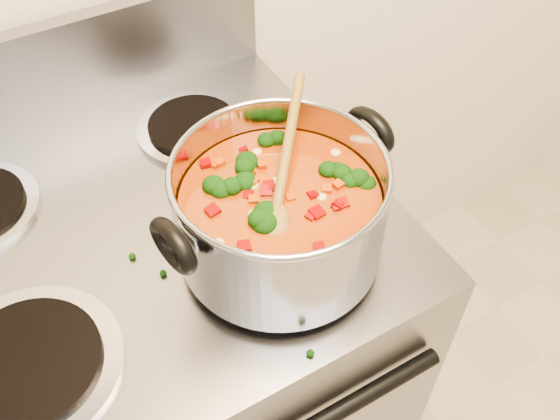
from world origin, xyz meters
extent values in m
cube|color=gray|center=(-0.04, 1.16, 0.46)|extent=(0.72, 0.63, 0.92)
cube|color=gray|center=(-0.04, 1.45, 1.00)|extent=(0.72, 0.03, 0.16)
cylinder|color=#A5A5AD|center=(-0.21, 1.02, 0.92)|extent=(0.22, 0.22, 0.01)
cylinder|color=black|center=(-0.21, 1.02, 0.93)|extent=(0.17, 0.17, 0.01)
cylinder|color=#A5A5AD|center=(0.13, 1.02, 0.92)|extent=(0.22, 0.22, 0.01)
cylinder|color=black|center=(0.13, 1.02, 0.93)|extent=(0.17, 0.17, 0.01)
cylinder|color=#A5A5AD|center=(0.13, 1.30, 0.92)|extent=(0.18, 0.18, 0.01)
cylinder|color=black|center=(0.13, 1.30, 0.93)|extent=(0.14, 0.14, 0.01)
cylinder|color=#A3A3AA|center=(0.12, 1.01, 1.01)|extent=(0.26, 0.26, 0.14)
torus|color=#A3A3AA|center=(0.12, 1.01, 1.08)|extent=(0.27, 0.27, 0.01)
cylinder|color=#87340C|center=(0.12, 1.01, 0.99)|extent=(0.25, 0.25, 0.10)
torus|color=black|center=(-0.03, 0.99, 1.06)|extent=(0.03, 0.08, 0.08)
torus|color=black|center=(0.27, 1.04, 1.06)|extent=(0.03, 0.08, 0.08)
ellipsoid|color=black|center=(0.05, 1.01, 1.03)|extent=(0.04, 0.04, 0.03)
ellipsoid|color=black|center=(0.19, 0.96, 1.03)|extent=(0.04, 0.04, 0.03)
ellipsoid|color=black|center=(0.18, 1.00, 1.03)|extent=(0.04, 0.04, 0.03)
ellipsoid|color=black|center=(0.14, 0.99, 1.03)|extent=(0.04, 0.04, 0.03)
ellipsoid|color=black|center=(0.01, 1.03, 1.03)|extent=(0.04, 0.04, 0.03)
ellipsoid|color=black|center=(0.22, 1.03, 1.03)|extent=(0.04, 0.04, 0.03)
ellipsoid|color=black|center=(0.20, 1.07, 1.03)|extent=(0.04, 0.04, 0.03)
ellipsoid|color=#860704|center=(0.19, 1.01, 1.03)|extent=(0.01, 0.01, 0.01)
ellipsoid|color=#860704|center=(0.03, 0.99, 1.03)|extent=(0.01, 0.01, 0.01)
ellipsoid|color=#860704|center=(0.08, 1.07, 1.03)|extent=(0.01, 0.01, 0.01)
ellipsoid|color=#860704|center=(0.08, 1.05, 1.03)|extent=(0.01, 0.01, 0.01)
ellipsoid|color=#860704|center=(0.10, 0.95, 1.03)|extent=(0.01, 0.01, 0.01)
ellipsoid|color=#860704|center=(0.16, 1.07, 1.03)|extent=(0.01, 0.01, 0.01)
ellipsoid|color=#860704|center=(0.05, 1.06, 1.03)|extent=(0.01, 0.01, 0.01)
ellipsoid|color=#860704|center=(0.20, 1.05, 1.03)|extent=(0.01, 0.01, 0.01)
ellipsoid|color=#860704|center=(0.16, 0.99, 1.03)|extent=(0.01, 0.01, 0.01)
ellipsoid|color=#860704|center=(0.06, 1.11, 1.03)|extent=(0.01, 0.01, 0.01)
ellipsoid|color=#860704|center=(0.15, 1.07, 1.03)|extent=(0.01, 0.01, 0.01)
ellipsoid|color=#860704|center=(0.09, 0.96, 1.03)|extent=(0.01, 0.01, 0.01)
ellipsoid|color=#860704|center=(0.05, 0.95, 1.03)|extent=(0.01, 0.01, 0.01)
ellipsoid|color=#860704|center=(0.20, 1.00, 1.03)|extent=(0.01, 0.01, 0.01)
ellipsoid|color=#9E3808|center=(0.17, 0.97, 1.03)|extent=(0.01, 0.01, 0.01)
ellipsoid|color=#9E3808|center=(0.02, 1.05, 1.03)|extent=(0.01, 0.01, 0.01)
ellipsoid|color=#9E3808|center=(0.07, 0.99, 1.03)|extent=(0.01, 0.01, 0.01)
ellipsoid|color=#9E3808|center=(0.10, 1.10, 1.03)|extent=(0.01, 0.01, 0.01)
ellipsoid|color=#9E3808|center=(0.20, 1.07, 1.03)|extent=(0.01, 0.01, 0.01)
ellipsoid|color=#9E3808|center=(0.02, 0.98, 1.03)|extent=(0.01, 0.01, 0.01)
ellipsoid|color=#9E3808|center=(0.18, 1.01, 1.03)|extent=(0.01, 0.01, 0.01)
ellipsoid|color=#9E3808|center=(0.13, 1.11, 1.03)|extent=(0.01, 0.01, 0.01)
ellipsoid|color=#9E3808|center=(0.22, 1.00, 1.03)|extent=(0.01, 0.01, 0.01)
ellipsoid|color=#9E3808|center=(0.10, 1.01, 1.03)|extent=(0.01, 0.01, 0.01)
ellipsoid|color=tan|center=(0.10, 1.02, 1.03)|extent=(0.02, 0.02, 0.01)
ellipsoid|color=tan|center=(0.06, 1.10, 1.03)|extent=(0.02, 0.02, 0.01)
ellipsoid|color=tan|center=(0.08, 1.00, 1.03)|extent=(0.02, 0.02, 0.01)
ellipsoid|color=tan|center=(0.18, 0.97, 1.03)|extent=(0.02, 0.02, 0.01)
ellipsoid|color=tan|center=(0.13, 1.08, 1.03)|extent=(0.02, 0.02, 0.01)
ellipsoid|color=tan|center=(0.05, 1.10, 1.03)|extent=(0.02, 0.02, 0.01)
ellipsoid|color=tan|center=(0.14, 1.00, 1.03)|extent=(0.02, 0.02, 0.01)
ellipsoid|color=tan|center=(0.09, 1.10, 1.03)|extent=(0.02, 0.02, 0.01)
ellipsoid|color=brown|center=(0.09, 0.98, 1.03)|extent=(0.07, 0.07, 0.03)
cylinder|color=brown|center=(0.16, 1.06, 1.06)|extent=(0.14, 0.17, 0.08)
ellipsoid|color=black|center=(0.09, 0.87, 0.92)|extent=(0.01, 0.01, 0.01)
ellipsoid|color=black|center=(0.26, 1.13, 0.92)|extent=(0.01, 0.01, 0.01)
ellipsoid|color=black|center=(0.28, 0.94, 0.92)|extent=(0.01, 0.01, 0.01)
ellipsoid|color=black|center=(0.10, 1.22, 0.92)|extent=(0.01, 0.01, 0.01)
camera|label=1|loc=(-0.14, 0.57, 1.59)|focal=40.00mm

